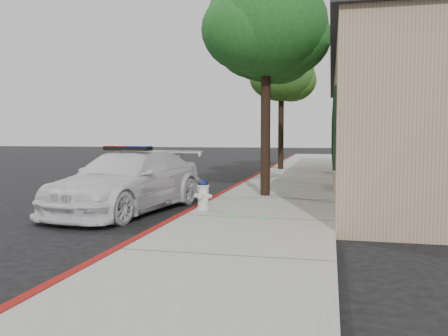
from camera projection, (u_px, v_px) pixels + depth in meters
ground at (178, 222)px, 9.77m from camera, size 120.00×120.00×0.00m
sidewalk at (272, 201)px, 12.33m from camera, size 3.20×60.00×0.15m
red_curb at (215, 199)px, 12.67m from camera, size 0.14×60.00×0.16m
clapboard_building at (433, 126)px, 16.89m from camera, size 7.30×20.89×4.24m
police_car at (128, 181)px, 11.09m from camera, size 2.77×5.21×1.56m
fire_hydrant at (203, 194)px, 10.37m from camera, size 0.40×0.35×0.70m
street_tree_near at (266, 29)px, 12.63m from camera, size 3.42×3.31×6.06m
street_tree_mid at (267, 46)px, 17.16m from camera, size 3.52×3.47×6.53m
street_tree_far at (282, 76)px, 22.77m from camera, size 3.29×3.25×6.03m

